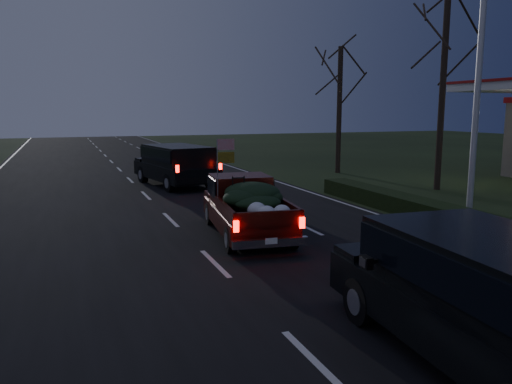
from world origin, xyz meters
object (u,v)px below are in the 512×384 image
object	(u,v)px
light_pole	(480,48)
pickup_truck	(246,203)
rear_suv	(496,290)
lead_suv	(176,161)

from	to	relation	value
light_pole	pickup_truck	size ratio (longest dim) A/B	1.89
pickup_truck	rear_suv	xyz separation A→B (m)	(0.52, -8.24, 0.22)
light_pole	rear_suv	distance (m)	11.66
light_pole	lead_suv	world-z (taller)	light_pole
light_pole	rear_suv	bearing A→B (deg)	-132.75
lead_suv	rear_suv	bearing A→B (deg)	-99.30
light_pole	pickup_truck	world-z (taller)	light_pole
lead_suv	pickup_truck	bearing A→B (deg)	-101.44
rear_suv	pickup_truck	bearing A→B (deg)	97.87
pickup_truck	lead_suv	bearing A→B (deg)	96.12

